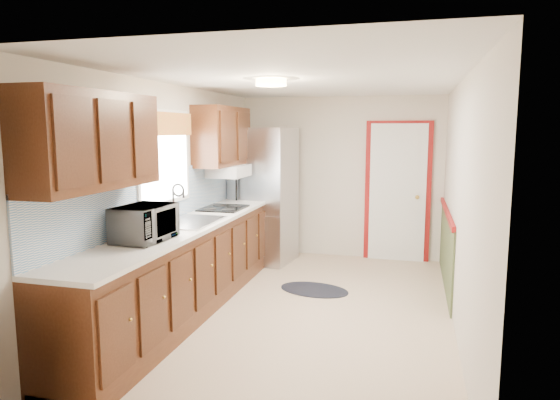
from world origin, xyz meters
The scene contains 8 objects.
room_shell centered at (0.00, 0.00, 1.20)m, with size 3.20×5.20×2.52m.
kitchen_run centered at (-1.24, -0.29, 0.81)m, with size 0.63×4.00×2.20m.
back_wall_trim centered at (0.99, 2.21, 0.89)m, with size 1.12×2.30×2.08m.
ceiling_fixture centered at (-0.30, -0.20, 2.36)m, with size 0.30×0.30×0.06m, color #FFD88C.
microwave centered at (-1.20, -1.10, 1.13)m, with size 0.56×0.31×0.38m, color white.
refrigerator centered at (-1.02, 1.91, 0.97)m, with size 0.89×0.85×1.94m.
rug centered at (-0.04, 0.74, 0.01)m, with size 0.85×0.54×0.01m, color black.
cooktop centered at (-1.19, 0.75, 0.95)m, with size 0.49×0.59×0.02m, color black.
Camera 1 is at (1.06, -4.94, 1.91)m, focal length 32.00 mm.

